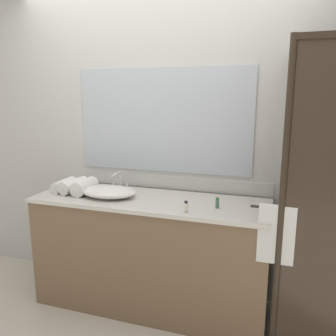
{
  "coord_description": "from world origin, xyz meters",
  "views": [
    {
      "loc": [
        0.89,
        -2.31,
        1.67
      ],
      "look_at": [
        0.15,
        0.0,
        1.15
      ],
      "focal_mm": 36.14,
      "sensor_mm": 36.0,
      "label": 1
    }
  ],
  "objects_px": {
    "faucet": "(119,184)",
    "rolled_towel_near_edge": "(64,185)",
    "amenity_bottle_conditioner": "(186,207)",
    "amenity_bottle_shampoo": "(217,203)",
    "rolled_towel_far_edge": "(85,187)",
    "rolled_towel_middle": "(74,186)",
    "sink_basin": "(109,192)"
  },
  "relations": [
    {
      "from": "amenity_bottle_conditioner",
      "to": "rolled_towel_middle",
      "type": "relative_size",
      "value": 0.32
    },
    {
      "from": "sink_basin",
      "to": "rolled_towel_middle",
      "type": "xyz_separation_m",
      "value": [
        -0.33,
        0.03,
        0.01
      ]
    },
    {
      "from": "faucet",
      "to": "rolled_towel_near_edge",
      "type": "bearing_deg",
      "value": -162.71
    },
    {
      "from": "amenity_bottle_conditioner",
      "to": "sink_basin",
      "type": "bearing_deg",
      "value": 165.86
    },
    {
      "from": "sink_basin",
      "to": "amenity_bottle_shampoo",
      "type": "bearing_deg",
      "value": -1.11
    },
    {
      "from": "amenity_bottle_shampoo",
      "to": "rolled_towel_middle",
      "type": "xyz_separation_m",
      "value": [
        -1.18,
        0.04,
        0.02
      ]
    },
    {
      "from": "rolled_towel_near_edge",
      "to": "rolled_towel_middle",
      "type": "xyz_separation_m",
      "value": [
        0.11,
        -0.03,
        0.01
      ]
    },
    {
      "from": "faucet",
      "to": "rolled_towel_middle",
      "type": "distance_m",
      "value": 0.37
    },
    {
      "from": "amenity_bottle_shampoo",
      "to": "rolled_towel_far_edge",
      "type": "distance_m",
      "value": 1.07
    },
    {
      "from": "rolled_towel_middle",
      "to": "rolled_towel_far_edge",
      "type": "distance_m",
      "value": 0.11
    },
    {
      "from": "amenity_bottle_conditioner",
      "to": "amenity_bottle_shampoo",
      "type": "bearing_deg",
      "value": 39.17
    },
    {
      "from": "amenity_bottle_shampoo",
      "to": "amenity_bottle_conditioner",
      "type": "relative_size",
      "value": 0.97
    },
    {
      "from": "amenity_bottle_shampoo",
      "to": "rolled_towel_far_edge",
      "type": "xyz_separation_m",
      "value": [
        -1.07,
        0.03,
        0.02
      ]
    },
    {
      "from": "rolled_towel_far_edge",
      "to": "rolled_towel_middle",
      "type": "bearing_deg",
      "value": 172.47
    },
    {
      "from": "rolled_towel_near_edge",
      "to": "rolled_towel_far_edge",
      "type": "distance_m",
      "value": 0.22
    },
    {
      "from": "rolled_towel_far_edge",
      "to": "sink_basin",
      "type": "bearing_deg",
      "value": -2.83
    },
    {
      "from": "sink_basin",
      "to": "rolled_towel_far_edge",
      "type": "distance_m",
      "value": 0.22
    },
    {
      "from": "rolled_towel_near_edge",
      "to": "rolled_towel_far_edge",
      "type": "height_order",
      "value": "rolled_towel_far_edge"
    },
    {
      "from": "rolled_towel_middle",
      "to": "rolled_towel_far_edge",
      "type": "bearing_deg",
      "value": -7.53
    },
    {
      "from": "amenity_bottle_shampoo",
      "to": "amenity_bottle_conditioner",
      "type": "height_order",
      "value": "amenity_bottle_conditioner"
    },
    {
      "from": "amenity_bottle_conditioner",
      "to": "rolled_towel_near_edge",
      "type": "bearing_deg",
      "value": 168.79
    },
    {
      "from": "faucet",
      "to": "amenity_bottle_conditioner",
      "type": "relative_size",
      "value": 2.16
    },
    {
      "from": "faucet",
      "to": "amenity_bottle_shampoo",
      "type": "height_order",
      "value": "faucet"
    },
    {
      "from": "sink_basin",
      "to": "rolled_towel_near_edge",
      "type": "xyz_separation_m",
      "value": [
        -0.44,
        0.05,
        0.0
      ]
    },
    {
      "from": "amenity_bottle_shampoo",
      "to": "rolled_towel_near_edge",
      "type": "height_order",
      "value": "rolled_towel_near_edge"
    },
    {
      "from": "sink_basin",
      "to": "amenity_bottle_shampoo",
      "type": "xyz_separation_m",
      "value": [
        0.85,
        -0.02,
        -0.01
      ]
    },
    {
      "from": "rolled_towel_middle",
      "to": "rolled_towel_far_edge",
      "type": "relative_size",
      "value": 1.0
    },
    {
      "from": "sink_basin",
      "to": "rolled_towel_far_edge",
      "type": "xyz_separation_m",
      "value": [
        -0.22,
        0.01,
        0.02
      ]
    },
    {
      "from": "rolled_towel_middle",
      "to": "sink_basin",
      "type": "bearing_deg",
      "value": -4.42
    },
    {
      "from": "amenity_bottle_shampoo",
      "to": "amenity_bottle_conditioner",
      "type": "distance_m",
      "value": 0.24
    },
    {
      "from": "faucet",
      "to": "rolled_towel_far_edge",
      "type": "distance_m",
      "value": 0.28
    },
    {
      "from": "faucet",
      "to": "amenity_bottle_shampoo",
      "type": "xyz_separation_m",
      "value": [
        0.85,
        -0.2,
        -0.02
      ]
    }
  ]
}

